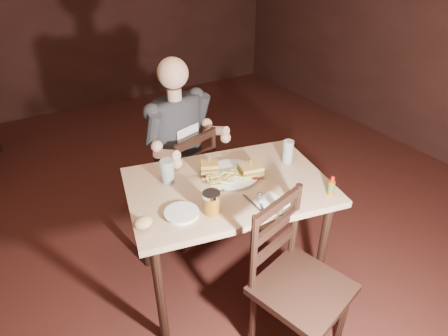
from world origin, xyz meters
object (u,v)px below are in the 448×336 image
glass_right (288,152)px  syrup_dispenser (211,203)px  chair_far (180,183)px  diner (180,127)px  main_table (228,196)px  hot_sauce (332,186)px  side_plate (182,214)px  dinner_plate (232,175)px  glass_left (167,171)px  chair_near (303,289)px

glass_right → syrup_dispenser: 0.68m
chair_far → diner: 0.47m
main_table → hot_sauce: (0.42, -0.38, 0.14)m
syrup_dispenser → side_plate: (-0.14, 0.06, -0.05)m
chair_far → side_plate: chair_far is taller
diner → hot_sauce: size_ratio=7.91×
dinner_plate → chair_far: bearing=101.2°
dinner_plate → side_plate: dinner_plate is taller
glass_left → side_plate: (-0.07, -0.31, -0.06)m
chair_near → glass_left: chair_near is taller
hot_sauce → glass_left: bearing=141.0°
chair_far → side_plate: 0.84m
dinner_plate → glass_left: size_ratio=2.20×
main_table → hot_sauce: bearing=-41.5°
chair_near → glass_left: bearing=98.0°
main_table → glass_right: 0.47m
chair_far → chair_near: bearing=78.2°
diner → dinner_plate: size_ratio=2.92×
chair_near → chair_far: bearing=79.7°
hot_sauce → chair_far: bearing=115.7°
glass_right → hot_sauce: 0.39m
main_table → glass_right: glass_right is taller
chair_far → hot_sauce: 1.15m
glass_right → syrup_dispenser: size_ratio=1.26×
diner → glass_left: (-0.26, -0.36, -0.07)m
glass_left → hot_sauce: (0.71, -0.58, -0.01)m
diner → syrup_dispenser: bearing=-120.8°
glass_right → side_plate: glass_right is taller
syrup_dispenser → dinner_plate: bearing=52.0°
chair_near → hot_sauce: bearing=17.8°
diner → side_plate: diner is taller
chair_near → dinner_plate: 0.74m
chair_far → chair_near: 1.22m
diner → hot_sauce: bearing=-80.9°
diner → hot_sauce: (0.46, -0.93, -0.08)m
glass_left → glass_right: (0.73, -0.18, 0.00)m
chair_far → hot_sauce: (0.47, -0.97, 0.38)m
chair_near → hot_sauce: 0.56m
glass_right → glass_left: bearing=165.9°
chair_far → glass_right: bearing=112.8°
diner → glass_right: (0.47, -0.54, -0.07)m
syrup_dispenser → side_plate: syrup_dispenser is taller
dinner_plate → diner: bearing=100.7°
main_table → chair_far: bearing=94.2°
glass_right → hot_sauce: size_ratio=1.30×
dinner_plate → syrup_dispenser: (-0.27, -0.23, 0.05)m
glass_right → side_plate: bearing=-170.7°
chair_far → glass_left: bearing=41.8°
hot_sauce → side_plate: size_ratio=0.66×
main_table → glass_left: size_ratio=9.02×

